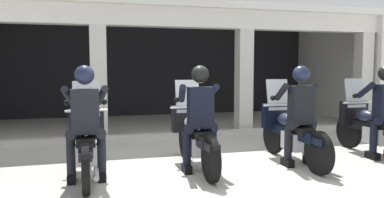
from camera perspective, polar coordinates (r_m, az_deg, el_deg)
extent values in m
plane|color=#A8A59E|center=(8.53, -4.60, -5.61)|extent=(80.00, 80.00, 0.00)
cube|color=black|center=(12.23, -6.47, 4.39)|extent=(11.27, 0.24, 2.90)
cube|color=silver|center=(8.61, -2.69, 12.44)|extent=(11.27, 0.36, 0.44)
cube|color=silver|center=(10.40, -4.89, 12.78)|extent=(11.27, 4.31, 0.16)
cube|color=silver|center=(12.54, 20.99, 4.11)|extent=(0.30, 4.31, 2.90)
cube|color=beige|center=(8.34, -14.22, 2.53)|extent=(0.35, 0.36, 2.46)
cube|color=beige|center=(9.06, 7.99, 2.81)|extent=(0.35, 0.36, 2.46)
cube|color=beige|center=(10.87, 24.86, 2.75)|extent=(0.35, 0.36, 2.46)
cube|color=#B7B5AD|center=(8.18, -1.86, -5.63)|extent=(10.87, 0.24, 0.12)
cylinder|color=black|center=(6.13, -15.85, -6.91)|extent=(0.09, 0.64, 0.64)
cylinder|color=black|center=(4.76, -16.06, -10.31)|extent=(0.09, 0.64, 0.64)
cube|color=black|center=(6.09, -15.90, -5.00)|extent=(0.14, 0.44, 0.08)
cube|color=silver|center=(5.38, -15.96, -8.00)|extent=(0.28, 0.44, 0.28)
cube|color=black|center=(5.41, -15.99, -6.54)|extent=(0.18, 1.24, 0.16)
ellipsoid|color=#1E2338|center=(5.59, -16.00, -4.29)|extent=(0.26, 0.48, 0.22)
cube|color=black|center=(5.22, -16.04, -6.18)|extent=(0.24, 0.52, 0.10)
cube|color=black|center=(4.78, -16.10, -8.09)|extent=(0.16, 0.48, 0.10)
cylinder|color=silver|center=(6.02, -15.91, -4.79)|extent=(0.05, 0.24, 0.53)
cube|color=black|center=(5.94, -15.95, -3.56)|extent=(0.52, 0.16, 0.44)
sphere|color=silver|center=(6.04, -15.94, -3.23)|extent=(0.18, 0.18, 0.18)
cube|color=silver|center=(5.88, -16.04, 0.03)|extent=(0.40, 0.14, 0.54)
cylinder|color=silver|center=(5.82, -16.01, -1.75)|extent=(0.62, 0.04, 0.04)
cylinder|color=silver|center=(5.09, -14.59, -10.97)|extent=(0.07, 0.55, 0.07)
cube|color=black|center=(5.14, -16.15, -1.83)|extent=(0.36, 0.22, 0.60)
cube|color=#14193F|center=(5.25, -16.13, -1.47)|extent=(0.05, 0.02, 0.32)
sphere|color=#936B51|center=(5.12, -16.26, 3.25)|extent=(0.21, 0.21, 0.21)
sphere|color=#191E38|center=(5.12, -16.27, 3.59)|extent=(0.26, 0.26, 0.26)
cylinder|color=black|center=(5.20, -14.51, -5.17)|extent=(0.26, 0.29, 0.17)
cylinder|color=black|center=(5.25, -13.79, -8.11)|extent=(0.12, 0.12, 0.53)
cube|color=black|center=(5.35, -13.72, -11.48)|extent=(0.11, 0.26, 0.12)
cylinder|color=black|center=(5.20, -17.61, -5.23)|extent=(0.26, 0.29, 0.17)
cylinder|color=black|center=(5.26, -18.19, -8.19)|extent=(0.12, 0.12, 0.53)
cube|color=black|center=(5.35, -18.09, -11.56)|extent=(0.11, 0.26, 0.12)
cylinder|color=black|center=(5.35, -13.79, 0.52)|extent=(0.19, 0.48, 0.31)
sphere|color=black|center=(5.57, -13.41, -0.44)|extent=(0.09, 0.09, 0.09)
cylinder|color=black|center=(5.36, -18.51, 0.42)|extent=(0.19, 0.48, 0.31)
sphere|color=black|center=(5.58, -18.76, -0.55)|extent=(0.09, 0.09, 0.09)
cylinder|color=black|center=(6.37, -1.01, -6.28)|extent=(0.09, 0.64, 0.64)
cylinder|color=black|center=(5.06, 2.91, -9.24)|extent=(0.09, 0.64, 0.64)
cube|color=black|center=(6.33, -1.01, -4.43)|extent=(0.14, 0.44, 0.08)
cube|color=silver|center=(5.65, 0.86, -7.20)|extent=(0.28, 0.44, 0.28)
cube|color=black|center=(5.67, 0.72, -5.82)|extent=(0.18, 1.24, 0.16)
ellipsoid|color=#B2B2B7|center=(5.85, 0.14, -3.70)|extent=(0.26, 0.48, 0.22)
cube|color=black|center=(5.49, 1.24, -5.44)|extent=(0.24, 0.52, 0.10)
cube|color=black|center=(5.07, 2.71, -7.15)|extent=(0.16, 0.48, 0.10)
cylinder|color=silver|center=(6.27, -0.87, -4.23)|extent=(0.05, 0.24, 0.53)
cube|color=black|center=(6.19, -0.74, -3.03)|extent=(0.52, 0.16, 0.44)
sphere|color=silver|center=(6.29, -0.97, -2.73)|extent=(0.18, 0.18, 0.18)
cube|color=silver|center=(6.13, -0.70, 0.41)|extent=(0.40, 0.14, 0.54)
cylinder|color=silver|center=(6.07, -0.51, -1.29)|extent=(0.62, 0.04, 0.04)
cylinder|color=silver|center=(5.40, 3.14, -9.89)|extent=(0.07, 0.55, 0.07)
cube|color=black|center=(5.41, 1.31, -1.30)|extent=(0.36, 0.22, 0.60)
cube|color=#14193F|center=(5.53, 0.95, -0.97)|extent=(0.05, 0.02, 0.32)
sphere|color=tan|center=(5.40, 1.26, 3.52)|extent=(0.21, 0.21, 0.21)
sphere|color=black|center=(5.40, 1.26, 3.84)|extent=(0.26, 0.26, 0.26)
cylinder|color=black|center=(5.51, 2.64, -4.44)|extent=(0.26, 0.29, 0.17)
cylinder|color=black|center=(5.58, 3.22, -7.20)|extent=(0.12, 0.12, 0.53)
cube|color=black|center=(5.67, 3.17, -10.39)|extent=(0.11, 0.26, 0.12)
cylinder|color=black|center=(5.44, -0.18, -4.57)|extent=(0.26, 0.29, 0.17)
cylinder|color=black|center=(5.47, -0.79, -7.44)|extent=(0.12, 0.12, 0.53)
cube|color=black|center=(5.56, -0.81, -10.69)|extent=(0.11, 0.26, 0.12)
cylinder|color=black|center=(5.68, 2.78, 0.91)|extent=(0.19, 0.48, 0.31)
sphere|color=black|center=(5.90, 2.52, -0.01)|extent=(0.09, 0.09, 0.09)
cylinder|color=black|center=(5.56, -1.54, 0.83)|extent=(0.19, 0.48, 0.31)
sphere|color=black|center=(5.76, -2.41, -0.13)|extent=(0.09, 0.09, 0.09)
cylinder|color=black|center=(6.88, 12.42, -5.55)|extent=(0.09, 0.64, 0.64)
cylinder|color=black|center=(5.70, 18.99, -7.88)|extent=(0.09, 0.64, 0.64)
cube|color=black|center=(6.85, 12.46, -3.84)|extent=(0.14, 0.44, 0.08)
cube|color=silver|center=(6.23, 15.64, -6.25)|extent=(0.28, 0.44, 0.28)
cube|color=black|center=(6.25, 15.43, -5.00)|extent=(0.18, 1.24, 0.16)
ellipsoid|color=#1E2338|center=(6.41, 14.47, -3.10)|extent=(0.26, 0.48, 0.22)
cube|color=black|center=(6.08, 16.31, -4.62)|extent=(0.24, 0.52, 0.10)
cube|color=black|center=(5.71, 18.70, -6.04)|extent=(0.16, 0.48, 0.10)
cylinder|color=silver|center=(6.79, 12.70, -3.65)|extent=(0.05, 0.24, 0.53)
cube|color=black|center=(6.72, 12.96, -2.54)|extent=(0.52, 0.16, 0.44)
sphere|color=silver|center=(6.80, 12.56, -2.27)|extent=(0.18, 0.18, 0.18)
cube|color=silver|center=(6.66, 13.10, 0.64)|extent=(0.40, 0.14, 0.54)
cylinder|color=silver|center=(6.61, 13.40, -0.92)|extent=(0.62, 0.04, 0.04)
cylinder|color=silver|center=(6.04, 18.30, -8.54)|extent=(0.07, 0.55, 0.07)
cube|color=black|center=(6.01, 16.50, -0.88)|extent=(0.36, 0.22, 0.60)
cube|color=#14193F|center=(6.11, 15.91, -0.59)|extent=(0.05, 0.02, 0.32)
sphere|color=#936B51|center=(6.00, 16.50, 3.46)|extent=(0.21, 0.21, 0.21)
sphere|color=#191E38|center=(6.00, 16.51, 3.75)|extent=(0.26, 0.26, 0.26)
cylinder|color=black|center=(6.14, 17.44, -3.70)|extent=(0.26, 0.29, 0.17)
cylinder|color=black|center=(6.22, 17.85, -6.18)|extent=(0.12, 0.12, 0.53)
cube|color=black|center=(6.30, 17.72, -9.07)|extent=(0.11, 0.26, 0.12)
cylinder|color=black|center=(6.00, 15.18, -3.85)|extent=(0.26, 0.29, 0.17)
cylinder|color=black|center=(6.01, 14.63, -6.47)|extent=(0.12, 0.12, 0.53)
cube|color=black|center=(6.09, 14.51, -9.45)|extent=(0.11, 0.26, 0.12)
cylinder|color=black|center=(6.31, 17.15, 1.10)|extent=(0.19, 0.48, 0.31)
sphere|color=black|center=(6.52, 16.44, 0.26)|extent=(0.09, 0.09, 0.09)
cylinder|color=black|center=(6.09, 13.64, 1.04)|extent=(0.19, 0.48, 0.31)
sphere|color=black|center=(6.26, 12.38, 0.16)|extent=(0.09, 0.09, 0.09)
cylinder|color=black|center=(7.78, 23.04, -4.63)|extent=(0.09, 0.64, 0.64)
cube|color=black|center=(7.75, 23.09, -3.11)|extent=(0.14, 0.44, 0.08)
cube|color=silver|center=(7.20, 26.74, -5.09)|extent=(0.28, 0.44, 0.28)
cube|color=black|center=(7.22, 26.52, -4.02)|extent=(0.18, 1.24, 0.16)
ellipsoid|color=#1E2338|center=(7.36, 25.43, -2.40)|extent=(0.26, 0.48, 0.22)
cube|color=black|center=(7.08, 27.51, -3.65)|extent=(0.24, 0.52, 0.10)
cylinder|color=silver|center=(7.69, 23.37, -2.93)|extent=(0.05, 0.24, 0.53)
cube|color=black|center=(7.63, 23.69, -1.94)|extent=(0.52, 0.16, 0.44)
sphere|color=silver|center=(7.71, 23.23, -1.71)|extent=(0.18, 0.18, 0.18)
cube|color=silver|center=(7.58, 23.88, 0.86)|extent=(0.40, 0.14, 0.54)
cylinder|color=silver|center=(7.53, 24.21, -0.52)|extent=(0.62, 0.04, 0.04)
cube|color=#14193F|center=(7.10, 27.09, -0.20)|extent=(0.05, 0.02, 0.32)
cylinder|color=black|center=(6.97, 26.69, -3.00)|extent=(0.26, 0.29, 0.17)
cylinder|color=black|center=(6.97, 26.23, -5.26)|extent=(0.12, 0.12, 0.53)
cube|color=black|center=(7.04, 26.07, -7.86)|extent=(0.11, 0.26, 0.12)
sphere|color=black|center=(7.51, 26.95, 0.52)|extent=(0.09, 0.09, 0.09)
cylinder|color=black|center=(7.03, 25.22, 1.22)|extent=(0.19, 0.48, 0.31)
sphere|color=black|center=(7.17, 23.86, 0.45)|extent=(0.09, 0.09, 0.09)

